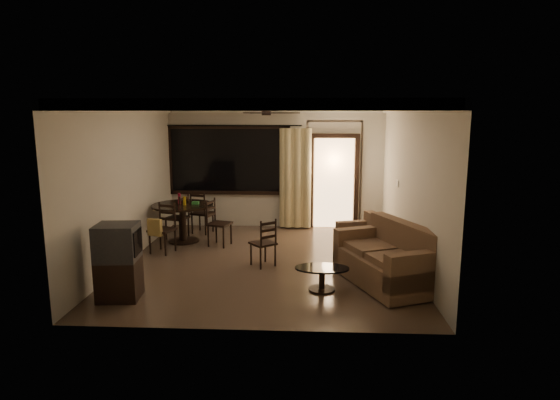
# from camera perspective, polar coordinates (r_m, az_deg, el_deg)

# --- Properties ---
(ground) EXTENTS (5.50, 5.50, 0.00)m
(ground) POSITION_cam_1_polar(r_m,az_deg,el_deg) (8.54, -1.59, -7.50)
(ground) COLOR #7F6651
(ground) RESTS_ON ground
(room_shell) EXTENTS (5.50, 6.70, 5.50)m
(room_shell) POSITION_cam_1_polar(r_m,az_deg,el_deg) (9.91, 2.61, 5.77)
(room_shell) COLOR beige
(room_shell) RESTS_ON ground
(dining_table) EXTENTS (1.27, 1.27, 1.01)m
(dining_table) POSITION_cam_1_polar(r_m,az_deg,el_deg) (9.91, -11.75, -1.48)
(dining_table) COLOR black
(dining_table) RESTS_ON ground
(dining_chair_west) EXTENTS (0.53, 0.53, 0.95)m
(dining_chair_west) POSITION_cam_1_polar(r_m,az_deg,el_deg) (10.27, -12.34, -3.06)
(dining_chair_west) COLOR black
(dining_chair_west) RESTS_ON ground
(dining_chair_east) EXTENTS (0.53, 0.53, 0.95)m
(dining_chair_east) POSITION_cam_1_polar(r_m,az_deg,el_deg) (9.58, -7.43, -3.87)
(dining_chair_east) COLOR black
(dining_chair_east) RESTS_ON ground
(dining_chair_south) EXTENTS (0.53, 0.56, 0.95)m
(dining_chair_south) POSITION_cam_1_polar(r_m,az_deg,el_deg) (9.27, -14.16, -4.43)
(dining_chair_south) COLOR black
(dining_chair_south) RESTS_ON ground
(dining_chair_north) EXTENTS (0.53, 0.53, 0.95)m
(dining_chair_north) POSITION_cam_1_polar(r_m,az_deg,el_deg) (10.64, -9.46, -2.49)
(dining_chair_north) COLOR black
(dining_chair_north) RESTS_ON ground
(tv_cabinet) EXTENTS (0.62, 0.57, 1.10)m
(tv_cabinet) POSITION_cam_1_polar(r_m,az_deg,el_deg) (7.11, -19.09, -7.11)
(tv_cabinet) COLOR black
(tv_cabinet) RESTS_ON ground
(sofa) EXTENTS (1.54, 1.98, 0.94)m
(sofa) POSITION_cam_1_polar(r_m,az_deg,el_deg) (7.54, 13.11, -7.22)
(sofa) COLOR #44251F
(sofa) RESTS_ON ground
(armchair) EXTENTS (0.94, 0.94, 0.76)m
(armchair) POSITION_cam_1_polar(r_m,az_deg,el_deg) (8.97, 10.13, -4.70)
(armchair) COLOR #44251F
(armchair) RESTS_ON ground
(coffee_table) EXTENTS (0.82, 0.49, 0.36)m
(coffee_table) POSITION_cam_1_polar(r_m,az_deg,el_deg) (7.16, 5.14, -9.09)
(coffee_table) COLOR black
(coffee_table) RESTS_ON ground
(side_chair) EXTENTS (0.53, 0.53, 0.86)m
(side_chair) POSITION_cam_1_polar(r_m,az_deg,el_deg) (8.24, -2.04, -6.33)
(side_chair) COLOR black
(side_chair) RESTS_ON ground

